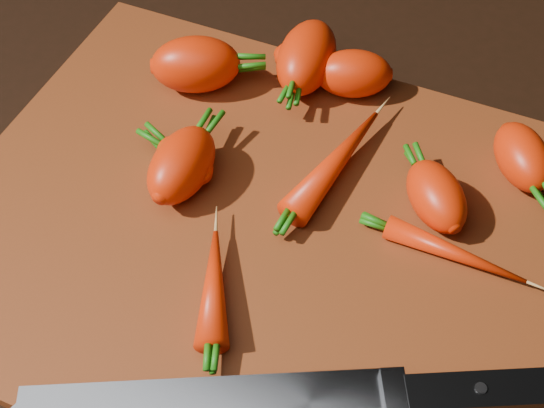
% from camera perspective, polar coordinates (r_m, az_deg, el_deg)
% --- Properties ---
extents(ground, '(2.00, 2.00, 0.01)m').
position_cam_1_polar(ground, '(0.60, -0.37, -2.74)').
color(ground, black).
extents(cutting_board, '(0.50, 0.40, 0.01)m').
position_cam_1_polar(cutting_board, '(0.59, -0.38, -2.12)').
color(cutting_board, brown).
rests_on(cutting_board, ground).
extents(carrot_0, '(0.09, 0.08, 0.05)m').
position_cam_1_polar(carrot_0, '(0.68, -5.76, 10.41)').
color(carrot_0, red).
rests_on(carrot_0, cutting_board).
extents(carrot_1, '(0.06, 0.05, 0.04)m').
position_cam_1_polar(carrot_1, '(0.61, -6.59, 3.26)').
color(carrot_1, red).
rests_on(carrot_1, cutting_board).
extents(carrot_2, '(0.06, 0.09, 0.05)m').
position_cam_1_polar(carrot_2, '(0.69, 2.63, 10.99)').
color(carrot_2, red).
rests_on(carrot_2, cutting_board).
extents(carrot_3, '(0.05, 0.08, 0.05)m').
position_cam_1_polar(carrot_3, '(0.60, -6.82, 2.94)').
color(carrot_3, red).
rests_on(carrot_3, cutting_board).
extents(carrot_4, '(0.08, 0.06, 0.04)m').
position_cam_1_polar(carrot_4, '(0.68, 6.15, 9.73)').
color(carrot_4, red).
rests_on(carrot_4, cutting_board).
extents(carrot_5, '(0.06, 0.04, 0.04)m').
position_cam_1_polar(carrot_5, '(0.69, 2.38, 10.64)').
color(carrot_5, red).
rests_on(carrot_5, cutting_board).
extents(carrot_6, '(0.07, 0.08, 0.04)m').
position_cam_1_polar(carrot_6, '(0.60, 12.27, 0.57)').
color(carrot_6, red).
rests_on(carrot_6, cutting_board).
extents(carrot_7, '(0.05, 0.13, 0.03)m').
position_cam_1_polar(carrot_7, '(0.62, 4.86, 3.21)').
color(carrot_7, red).
rests_on(carrot_7, cutting_board).
extents(carrot_8, '(0.11, 0.03, 0.02)m').
position_cam_1_polar(carrot_8, '(0.58, 13.60, -3.63)').
color(carrot_8, red).
rests_on(carrot_8, cutting_board).
extents(carrot_9, '(0.06, 0.10, 0.02)m').
position_cam_1_polar(carrot_9, '(0.55, -4.41, -6.19)').
color(carrot_9, red).
rests_on(carrot_9, cutting_board).
extents(carrot_10, '(0.07, 0.08, 0.04)m').
position_cam_1_polar(carrot_10, '(0.64, 18.33, 3.40)').
color(carrot_10, red).
rests_on(carrot_10, cutting_board).
extents(knife, '(0.36, 0.20, 0.02)m').
position_cam_1_polar(knife, '(0.51, -2.65, -15.03)').
color(knife, gray).
rests_on(knife, cutting_board).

